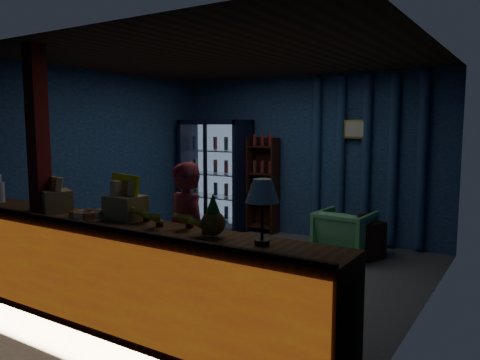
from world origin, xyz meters
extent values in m
plane|color=#515154|center=(0.00, 0.00, 0.00)|extent=(4.60, 4.60, 0.00)
plane|color=navy|center=(0.00, 2.20, 1.30)|extent=(4.60, 0.00, 4.60)
plane|color=navy|center=(0.00, -2.20, 1.30)|extent=(4.60, 0.00, 4.60)
plane|color=navy|center=(-2.30, 0.00, 1.30)|extent=(0.00, 4.40, 4.40)
plane|color=navy|center=(2.30, 0.00, 1.30)|extent=(0.00, 4.40, 4.40)
plane|color=#472D19|center=(0.00, 0.00, 2.60)|extent=(4.60, 4.60, 0.00)
cube|color=brown|center=(0.00, -1.90, 0.47)|extent=(4.40, 0.55, 0.95)
cube|color=red|center=(0.00, -2.19, 0.47)|extent=(4.35, 0.02, 0.81)
cube|color=#381B12|center=(0.00, -2.17, 0.97)|extent=(4.40, 0.04, 0.04)
cube|color=maroon|center=(-1.05, -1.90, 1.30)|extent=(0.16, 0.16, 2.60)
cube|color=black|center=(-1.55, 2.12, 0.95)|extent=(1.20, 0.06, 1.90)
cube|color=black|center=(-2.12, 1.85, 0.95)|extent=(0.06, 0.60, 1.90)
cube|color=black|center=(-0.98, 1.85, 0.95)|extent=(0.06, 0.60, 1.90)
cube|color=black|center=(-1.55, 1.85, 1.86)|extent=(1.20, 0.60, 0.08)
cube|color=black|center=(-1.55, 1.85, 0.04)|extent=(1.20, 0.60, 0.08)
cube|color=#99B2D8|center=(-1.55, 2.07, 0.95)|extent=(1.08, 0.02, 1.74)
cube|color=white|center=(-1.55, 1.57, 0.95)|extent=(1.12, 0.02, 1.78)
cube|color=black|center=(-1.55, 1.55, 0.95)|extent=(0.05, 0.05, 1.80)
cube|color=silver|center=(-1.55, 1.85, 0.17)|extent=(1.08, 0.48, 0.02)
cylinder|color=#AF3319|center=(-2.00, 1.85, 0.30)|extent=(0.07, 0.07, 0.22)
cylinder|color=#1D701C|center=(-1.77, 1.85, 0.30)|extent=(0.07, 0.07, 0.22)
cylinder|color=olive|center=(-1.55, 1.85, 0.30)|extent=(0.07, 0.07, 0.22)
cylinder|color=#191650|center=(-1.32, 1.85, 0.30)|extent=(0.07, 0.07, 0.22)
cylinder|color=maroon|center=(-1.10, 1.85, 0.30)|extent=(0.07, 0.07, 0.22)
cube|color=silver|center=(-1.55, 1.85, 0.57)|extent=(1.08, 0.48, 0.02)
cylinder|color=#1D701C|center=(-2.00, 1.85, 0.70)|extent=(0.07, 0.07, 0.22)
cylinder|color=olive|center=(-1.77, 1.85, 0.70)|extent=(0.07, 0.07, 0.22)
cylinder|color=#191650|center=(-1.55, 1.85, 0.70)|extent=(0.07, 0.07, 0.22)
cylinder|color=maroon|center=(-1.32, 1.85, 0.70)|extent=(0.07, 0.07, 0.22)
cylinder|color=#AF3319|center=(-1.10, 1.85, 0.70)|extent=(0.07, 0.07, 0.22)
cube|color=silver|center=(-1.55, 1.85, 0.97)|extent=(1.08, 0.48, 0.02)
cylinder|color=olive|center=(-2.00, 1.85, 1.10)|extent=(0.07, 0.07, 0.22)
cylinder|color=#191650|center=(-1.77, 1.85, 1.10)|extent=(0.07, 0.07, 0.22)
cylinder|color=maroon|center=(-1.55, 1.85, 1.10)|extent=(0.07, 0.07, 0.22)
cylinder|color=#AF3319|center=(-1.32, 1.85, 1.10)|extent=(0.07, 0.07, 0.22)
cylinder|color=#1D701C|center=(-1.10, 1.85, 1.10)|extent=(0.07, 0.07, 0.22)
cube|color=silver|center=(-1.55, 1.85, 1.37)|extent=(1.08, 0.48, 0.02)
cylinder|color=#191650|center=(-2.00, 1.85, 1.50)|extent=(0.07, 0.07, 0.22)
cylinder|color=maroon|center=(-1.77, 1.85, 1.50)|extent=(0.07, 0.07, 0.22)
cylinder|color=#AF3319|center=(-1.55, 1.85, 1.50)|extent=(0.07, 0.07, 0.22)
cylinder|color=#1D701C|center=(-1.32, 1.85, 1.50)|extent=(0.07, 0.07, 0.22)
cylinder|color=olive|center=(-1.10, 1.85, 1.50)|extent=(0.07, 0.07, 0.22)
cube|color=#381B12|center=(-0.70, 2.15, 0.80)|extent=(0.50, 0.02, 1.60)
cube|color=#381B12|center=(-0.93, 2.02, 0.80)|extent=(0.03, 0.28, 1.60)
cube|color=#381B12|center=(-0.46, 2.02, 0.80)|extent=(0.03, 0.28, 1.60)
cube|color=#381B12|center=(-0.70, 2.02, 0.10)|extent=(0.46, 0.26, 0.02)
cube|color=#381B12|center=(-0.70, 2.02, 0.55)|extent=(0.46, 0.26, 0.02)
cube|color=#381B12|center=(-0.70, 2.02, 1.00)|extent=(0.46, 0.26, 0.02)
cube|color=#381B12|center=(-0.70, 2.02, 1.45)|extent=(0.46, 0.26, 0.02)
cylinder|color=navy|center=(0.20, 2.14, 1.30)|extent=(0.14, 0.14, 2.50)
cylinder|color=navy|center=(0.60, 2.14, 1.30)|extent=(0.14, 0.14, 2.50)
cylinder|color=navy|center=(1.00, 2.14, 1.30)|extent=(0.14, 0.14, 2.50)
cylinder|color=navy|center=(1.40, 2.14, 1.30)|extent=(0.14, 0.14, 2.50)
cylinder|color=navy|center=(1.80, 2.14, 1.30)|extent=(0.14, 0.14, 2.50)
cube|color=gold|center=(0.85, 2.10, 1.75)|extent=(0.36, 0.03, 0.28)
cube|color=silver|center=(0.85, 2.08, 1.75)|extent=(0.30, 0.01, 0.22)
imported|color=#9B2A36|center=(0.41, -1.41, 0.74)|extent=(0.63, 0.52, 1.47)
imported|color=#57AE6C|center=(1.00, 1.31, 0.33)|extent=(0.75, 0.77, 0.66)
cube|color=#381B12|center=(1.18, 1.47, 0.25)|extent=(0.66, 0.57, 0.50)
cylinder|color=#381B12|center=(1.18, 1.47, 0.55)|extent=(0.10, 0.10, 0.10)
cube|color=#F2EB0C|center=(-0.11, -1.68, 1.15)|extent=(0.51, 0.24, 0.40)
cube|color=#B41F0C|center=(-0.11, -1.70, 1.15)|extent=(0.41, 0.15, 0.10)
cylinder|color=silver|center=(-1.89, -1.84, 1.06)|extent=(0.10, 0.10, 0.23)
cube|color=#9F834D|center=(-0.91, -1.82, 1.06)|extent=(0.41, 0.38, 0.21)
cube|color=orange|center=(-0.99, -1.79, 1.23)|extent=(0.10, 0.09, 0.13)
cube|color=#CE5A26|center=(-0.91, -1.82, 1.23)|extent=(0.10, 0.09, 0.13)
cube|color=orange|center=(-0.84, -1.86, 1.23)|extent=(0.10, 0.09, 0.13)
cube|color=#9F834D|center=(-0.02, -1.74, 1.06)|extent=(0.33, 0.28, 0.21)
cube|color=orange|center=(-0.10, -1.74, 1.23)|extent=(0.09, 0.06, 0.14)
cube|color=#CE5A26|center=(-0.02, -1.74, 1.23)|extent=(0.09, 0.06, 0.14)
cube|color=orange|center=(0.06, -1.74, 1.23)|extent=(0.09, 0.06, 0.14)
cylinder|color=silver|center=(-0.29, -1.93, 0.96)|extent=(0.46, 0.46, 0.03)
cube|color=orange|center=(-0.20, -1.93, 1.00)|extent=(0.10, 0.07, 0.05)
cube|color=#CE5A26|center=(-0.23, -1.87, 1.00)|extent=(0.12, 0.12, 0.05)
cube|color=orange|center=(-0.29, -1.84, 1.00)|extent=(0.07, 0.10, 0.05)
cube|color=#CE5A26|center=(-0.36, -1.87, 1.00)|extent=(0.12, 0.12, 0.05)
cube|color=orange|center=(-0.38, -1.93, 1.00)|extent=(0.10, 0.07, 0.05)
cube|color=#CE5A26|center=(-0.36, -2.00, 1.00)|extent=(0.12, 0.12, 0.05)
cube|color=orange|center=(-0.29, -2.02, 1.00)|extent=(0.07, 0.10, 0.05)
cube|color=#CE5A26|center=(-0.23, -2.00, 1.00)|extent=(0.12, 0.12, 0.05)
cylinder|color=black|center=(1.52, -1.89, 0.97)|extent=(0.11, 0.11, 0.04)
cylinder|color=black|center=(1.52, -1.89, 1.14)|extent=(0.02, 0.02, 0.34)
cone|color=white|center=(1.52, -1.89, 1.35)|extent=(0.25, 0.25, 0.17)
sphere|color=brown|center=(1.08, -1.88, 1.06)|extent=(0.19, 0.19, 0.19)
cone|color=#256221|center=(1.08, -1.88, 1.22)|extent=(0.11, 0.11, 0.15)
camera|label=1|loc=(3.16, -4.76, 1.81)|focal=35.00mm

